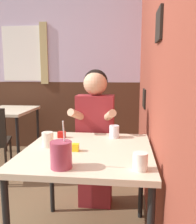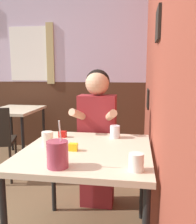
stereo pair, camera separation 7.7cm
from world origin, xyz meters
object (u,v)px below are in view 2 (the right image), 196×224
main_table (87,159)px  cocktail_pitcher (58,154)px  person_seated (97,134)px  background_table (16,115)px

main_table → cocktail_pitcher: size_ratio=3.42×
main_table → person_seated: (-0.02, 0.61, 0.02)m
main_table → background_table: 2.16m
main_table → person_seated: size_ratio=0.72×
main_table → cocktail_pitcher: cocktail_pitcher is taller
background_table → person_seated: (1.36, -1.06, 0.04)m
background_table → person_seated: bearing=-38.0°
background_table → person_seated: person_seated is taller
background_table → cocktail_pitcher: size_ratio=2.99×
background_table → person_seated: size_ratio=0.63×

